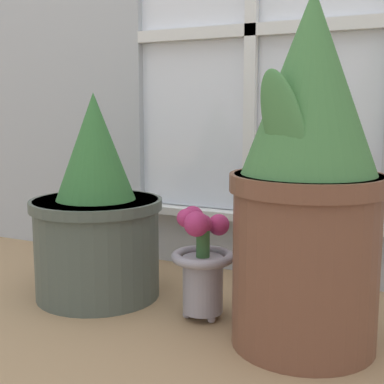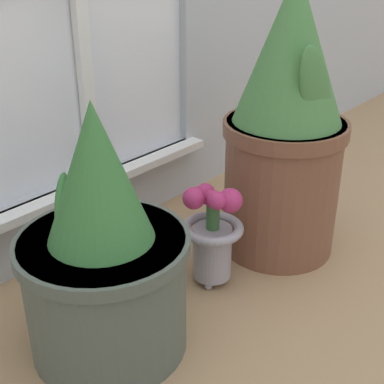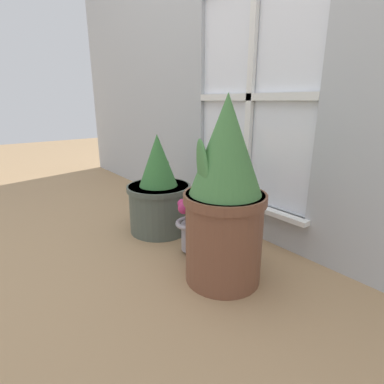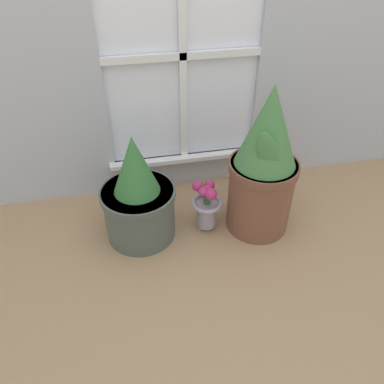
% 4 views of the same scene
% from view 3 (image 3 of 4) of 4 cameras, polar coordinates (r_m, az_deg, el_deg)
% --- Properties ---
extents(ground_plane, '(10.00, 10.00, 0.00)m').
position_cam_3_polar(ground_plane, '(1.46, -6.92, -12.92)').
color(ground_plane, tan).
extents(potted_plant_left, '(0.36, 0.36, 0.56)m').
position_cam_3_polar(potted_plant_left, '(1.70, -6.33, -0.30)').
color(potted_plant_left, '#4C564C').
rests_on(potted_plant_left, ground_plane).
extents(potted_plant_right, '(0.33, 0.33, 0.76)m').
position_cam_3_polar(potted_plant_right, '(1.18, 6.26, -1.08)').
color(potted_plant_right, brown).
rests_on(potted_plant_right, ground_plane).
extents(flower_vase, '(0.16, 0.16, 0.28)m').
position_cam_3_polar(flower_vase, '(1.46, -0.17, -6.40)').
color(flower_vase, '#99939E').
rests_on(flower_vase, ground_plane).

